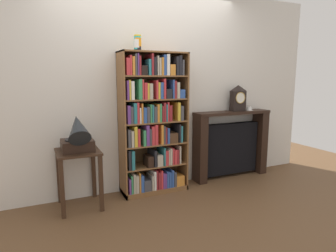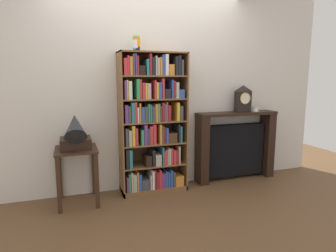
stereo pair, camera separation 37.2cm
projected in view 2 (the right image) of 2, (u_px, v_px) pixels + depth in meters
ground_plane at (156, 194)px, 3.69m from camera, size 7.86×6.40×0.02m
wall_back at (159, 90)px, 3.82m from camera, size 4.86×0.08×2.60m
bookshelf at (152, 126)px, 3.65m from camera, size 0.84×0.32×1.76m
cup_stack at (136, 43)px, 3.41m from camera, size 0.09×0.09×0.18m
side_table_left at (77, 163)px, 3.34m from camera, size 0.46×0.50×0.66m
gramophone at (75, 133)px, 3.22m from camera, size 0.34×0.47×0.48m
fireplace_mantel at (235, 146)px, 4.17m from camera, size 1.19×0.26×0.98m
mantel_clock at (243, 99)px, 4.06m from camera, size 0.22×0.12×0.37m
teacup_with_saucer at (255, 109)px, 4.15m from camera, size 0.13×0.12×0.06m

